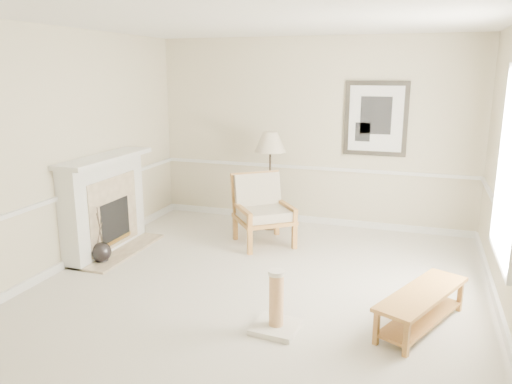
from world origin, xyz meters
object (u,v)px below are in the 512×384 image
(floor_vase, at_px, (101,253))
(floor_lamp, at_px, (270,145))
(armchair, at_px, (261,206))
(scratching_post, at_px, (276,311))
(bench, at_px, (422,303))

(floor_vase, relative_size, floor_lamp, 0.49)
(armchair, bearing_deg, floor_lamp, 57.86)
(armchair, relative_size, scratching_post, 1.78)
(bench, bearing_deg, floor_vase, 173.63)
(floor_vase, xyz_separation_m, scratching_post, (2.59, -0.93, 0.05))
(armchair, height_order, bench, armchair)
(bench, bearing_deg, floor_lamp, 132.25)
(floor_vase, height_order, scratching_post, floor_vase)
(floor_vase, height_order, bench, floor_vase)
(floor_lamp, bearing_deg, scratching_post, -72.00)
(floor_vase, distance_m, floor_lamp, 2.87)
(floor_vase, bearing_deg, bench, -6.37)
(armchair, xyz_separation_m, floor_lamp, (-0.07, 0.64, 0.78))
(floor_lamp, bearing_deg, bench, -47.75)
(floor_lamp, distance_m, bench, 3.53)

